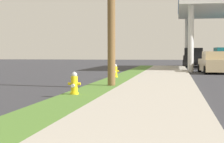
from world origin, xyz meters
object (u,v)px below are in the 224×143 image
object	(u,v)px
truck_black_at_forecourt	(194,58)
truck_teal_on_apron	(223,58)
fire_hydrant_second	(74,84)
fire_hydrant_third	(115,71)
car_tan_by_near_pump	(215,63)

from	to	relation	value
truck_black_at_forecourt	truck_teal_on_apron	distance (m)	4.12
fire_hydrant_second	truck_teal_on_apron	distance (m)	28.26
fire_hydrant_third	truck_teal_on_apron	xyz separation A→B (m)	(7.84, 18.15, 0.47)
fire_hydrant_second	car_tan_by_near_pump	distance (m)	17.69
car_tan_by_near_pump	truck_teal_on_apron	bearing A→B (deg)	80.39
fire_hydrant_second	fire_hydrant_third	bearing A→B (deg)	90.19
truck_black_at_forecourt	car_tan_by_near_pump	bearing A→B (deg)	-86.31
fire_hydrant_second	car_tan_by_near_pump	world-z (taller)	car_tan_by_near_pump
car_tan_by_near_pump	fire_hydrant_third	bearing A→B (deg)	-128.42
fire_hydrant_third	truck_black_at_forecourt	size ratio (longest dim) A/B	0.14
car_tan_by_near_pump	truck_black_at_forecourt	size ratio (longest dim) A/B	0.84
fire_hydrant_second	car_tan_by_near_pump	xyz separation A→B (m)	(6.02, 16.63, 0.28)
fire_hydrant_second	truck_black_at_forecourt	distance (m)	30.73
fire_hydrant_third	truck_black_at_forecourt	xyz separation A→B (m)	(5.17, 21.30, 0.47)
fire_hydrant_second	truck_teal_on_apron	xyz separation A→B (m)	(7.81, 27.15, 0.47)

